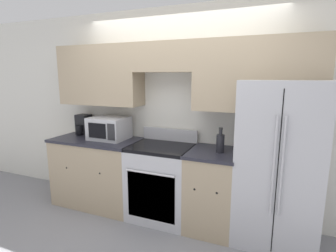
% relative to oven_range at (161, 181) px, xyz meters
% --- Properties ---
extents(ground_plane, '(12.00, 12.00, 0.00)m').
position_rel_oven_range_xyz_m(ground_plane, '(0.09, -0.31, -0.47)').
color(ground_plane, gray).
extents(wall_back, '(8.00, 0.39, 2.60)m').
position_rel_oven_range_xyz_m(wall_back, '(0.09, 0.28, 1.01)').
color(wall_back, silver).
rests_on(wall_back, ground_plane).
extents(lower_cabinets_left, '(1.19, 0.64, 0.93)m').
position_rel_oven_range_xyz_m(lower_cabinets_left, '(-0.96, 0.00, -0.00)').
color(lower_cabinets_left, tan).
rests_on(lower_cabinets_left, ground_plane).
extents(lower_cabinets_right, '(0.55, 0.64, 0.93)m').
position_rel_oven_range_xyz_m(lower_cabinets_right, '(0.64, -0.00, -0.00)').
color(lower_cabinets_right, tan).
rests_on(lower_cabinets_right, ground_plane).
extents(oven_range, '(0.75, 0.65, 1.09)m').
position_rel_oven_range_xyz_m(oven_range, '(0.00, 0.00, 0.00)').
color(oven_range, '#B7B7BC').
rests_on(oven_range, ground_plane).
extents(refrigerator, '(0.81, 0.74, 1.72)m').
position_rel_oven_range_xyz_m(refrigerator, '(1.31, 0.04, 0.39)').
color(refrigerator, '#B7B7BC').
rests_on(refrigerator, ground_plane).
extents(microwave, '(0.48, 0.41, 0.29)m').
position_rel_oven_range_xyz_m(microwave, '(-0.79, 0.06, 0.61)').
color(microwave, '#B7B7BC').
rests_on(microwave, lower_cabinets_left).
extents(bottle, '(0.09, 0.09, 0.28)m').
position_rel_oven_range_xyz_m(bottle, '(0.72, -0.01, 0.57)').
color(bottle, black).
rests_on(bottle, lower_cabinets_right).
extents(electric_kettle, '(0.18, 0.24, 0.29)m').
position_rel_oven_range_xyz_m(electric_kettle, '(-1.31, 0.16, 0.59)').
color(electric_kettle, black).
rests_on(electric_kettle, lower_cabinets_left).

